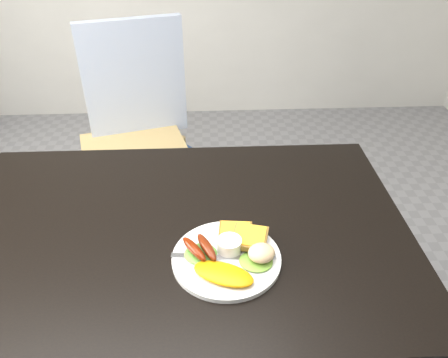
% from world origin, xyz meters
% --- Properties ---
extents(dining_table, '(1.20, 0.80, 0.04)m').
position_xyz_m(dining_table, '(0.00, 0.00, 0.73)').
color(dining_table, black).
rests_on(dining_table, ground).
extents(dining_chair, '(0.57, 0.57, 0.06)m').
position_xyz_m(dining_chair, '(-0.24, 0.85, 0.45)').
color(dining_chair, tan).
rests_on(dining_chair, ground).
extents(person, '(0.53, 0.36, 1.43)m').
position_xyz_m(person, '(-0.20, 0.57, 0.72)').
color(person, '#2B4B87').
rests_on(person, ground).
extents(plate, '(0.26, 0.26, 0.01)m').
position_xyz_m(plate, '(0.12, -0.13, 0.76)').
color(plate, white).
rests_on(plate, dining_table).
extents(lettuce_left, '(0.09, 0.08, 0.01)m').
position_xyz_m(lettuce_left, '(0.06, -0.12, 0.77)').
color(lettuce_left, '#4D8D2F').
rests_on(lettuce_left, plate).
extents(lettuce_right, '(0.09, 0.09, 0.01)m').
position_xyz_m(lettuce_right, '(0.19, -0.15, 0.77)').
color(lettuce_right, '#528530').
rests_on(lettuce_right, plate).
extents(omelette, '(0.16, 0.12, 0.02)m').
position_xyz_m(omelette, '(0.11, -0.19, 0.77)').
color(omelette, orange).
rests_on(omelette, plate).
extents(sausage_a, '(0.07, 0.09, 0.02)m').
position_xyz_m(sausage_a, '(0.04, -0.12, 0.78)').
color(sausage_a, '#6D1B04').
rests_on(sausage_a, lettuce_left).
extents(sausage_b, '(0.06, 0.10, 0.02)m').
position_xyz_m(sausage_b, '(0.07, -0.12, 0.78)').
color(sausage_b, '#651108').
rests_on(sausage_b, lettuce_left).
extents(ramekin, '(0.06, 0.06, 0.03)m').
position_xyz_m(ramekin, '(0.13, -0.11, 0.78)').
color(ramekin, white).
rests_on(ramekin, plate).
extents(toast_a, '(0.09, 0.09, 0.01)m').
position_xyz_m(toast_a, '(0.15, -0.06, 0.77)').
color(toast_a, '#96541A').
rests_on(toast_a, plate).
extents(toast_b, '(0.10, 0.10, 0.01)m').
position_xyz_m(toast_b, '(0.18, -0.09, 0.78)').
color(toast_b, olive).
rests_on(toast_b, toast_a).
extents(potato_salad, '(0.08, 0.08, 0.03)m').
position_xyz_m(potato_salad, '(0.20, -0.14, 0.79)').
color(potato_salad, beige).
rests_on(potato_salad, lettuce_right).
extents(fork, '(0.18, 0.03, 0.00)m').
position_xyz_m(fork, '(0.08, -0.13, 0.76)').
color(fork, '#ADAFB7').
rests_on(fork, plate).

